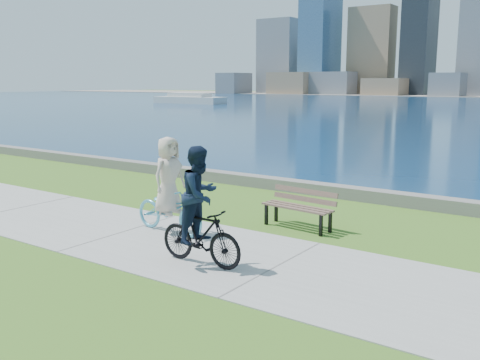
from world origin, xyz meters
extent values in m
plane|color=#365F19|center=(0.00, 0.00, 0.00)|extent=(320.00, 320.00, 0.00)
cube|color=gray|center=(0.00, 0.00, 0.01)|extent=(80.00, 3.50, 0.02)
cube|color=slate|center=(0.00, 6.20, 0.17)|extent=(90.00, 0.50, 0.35)
cube|color=slate|center=(-85.97, 119.07, 2.91)|extent=(6.58, 9.18, 5.81)
cube|color=#80674F|center=(-67.72, 120.24, 2.91)|extent=(11.33, 7.90, 5.83)
cube|color=slate|center=(-57.04, 122.70, 2.94)|extent=(11.51, 6.78, 5.89)
cube|color=#80674F|center=(-42.11, 122.26, 2.08)|extent=(9.39, 9.92, 4.17)
cube|color=slate|center=(-27.19, 120.93, 2.67)|extent=(6.88, 7.09, 5.35)
cube|color=slate|center=(-76.88, 129.23, 10.50)|extent=(11.06, 8.28, 21.01)
cube|color=navy|center=(-63.45, 128.17, 16.66)|extent=(7.43, 11.92, 33.31)
cube|color=#80674F|center=(-50.10, 131.74, 11.36)|extent=(11.46, 6.03, 22.72)
cube|color=black|center=(-37.11, 130.22, 13.38)|extent=(6.51, 9.88, 26.76)
cube|color=slate|center=(-23.83, 132.54, 15.38)|extent=(6.66, 11.42, 30.76)
cube|color=silver|center=(-49.64, 56.25, 0.52)|extent=(12.07, 3.45, 1.03)
cube|color=silver|center=(-49.64, 56.25, 1.34)|extent=(6.90, 2.59, 0.60)
cube|color=black|center=(-1.74, 2.42, 0.24)|extent=(0.07, 0.07, 0.48)
cube|color=black|center=(-0.24, 2.27, 0.24)|extent=(0.07, 0.07, 0.48)
cube|color=black|center=(-1.70, 2.81, 0.24)|extent=(0.07, 0.07, 0.48)
cube|color=black|center=(-0.20, 2.66, 0.24)|extent=(0.07, 0.07, 0.48)
cube|color=brown|center=(-0.99, 2.35, 0.51)|extent=(1.72, 0.28, 0.04)
cube|color=brown|center=(-0.97, 2.52, 0.51)|extent=(1.72, 0.28, 0.04)
cube|color=brown|center=(-0.95, 2.69, 0.51)|extent=(1.72, 0.28, 0.04)
cube|color=brown|center=(-0.94, 2.82, 0.65)|extent=(1.72, 0.24, 0.12)
cube|color=brown|center=(-0.94, 2.85, 0.83)|extent=(1.72, 0.24, 0.12)
cylinder|color=black|center=(-4.42, 2.08, 0.47)|extent=(0.12, 0.12, 0.94)
sphere|color=silver|center=(-4.42, 2.08, 0.98)|extent=(0.17, 0.17, 0.17)
imported|color=#50A6C4|center=(-3.12, 0.58, 0.53)|extent=(0.80, 2.00, 1.03)
imported|color=silver|center=(-3.12, 0.58, 1.31)|extent=(0.59, 0.87, 1.71)
imported|color=black|center=(-1.21, -0.69, 0.56)|extent=(0.53, 1.79, 1.08)
imported|color=#111C33|center=(-1.21, -0.69, 1.33)|extent=(0.67, 0.85, 1.76)
camera|label=1|loc=(4.77, -7.99, 3.33)|focal=40.00mm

